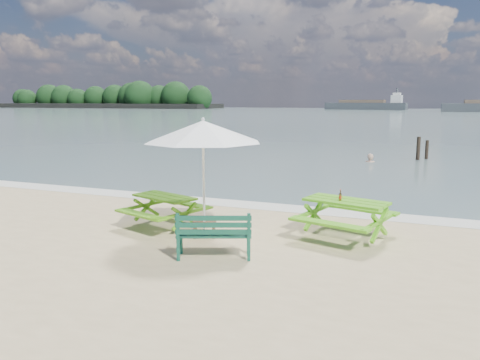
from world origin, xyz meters
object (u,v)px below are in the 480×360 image
at_px(swimmer, 369,171).
at_px(patio_umbrella, 203,132).
at_px(park_bench, 214,243).
at_px(side_table, 204,228).
at_px(picnic_table_left, 165,212).
at_px(beer_bottle, 340,197).
at_px(picnic_table_right, 345,220).

bearing_deg(swimmer, patio_umbrella, -98.04).
xyz_separation_m(park_bench, side_table, (-0.78, 1.19, -0.09)).
bearing_deg(swimmer, park_bench, -94.55).
height_order(picnic_table_left, patio_umbrella, patio_umbrella).
relative_size(side_table, swimmer, 0.39).
xyz_separation_m(picnic_table_left, side_table, (1.21, -0.37, -0.18)).
bearing_deg(swimmer, side_table, -98.04).
xyz_separation_m(picnic_table_left, swimmer, (3.21, 13.78, -0.81)).
bearing_deg(park_bench, picnic_table_left, 141.79).
bearing_deg(beer_bottle, picnic_table_right, 34.63).
bearing_deg(picnic_table_left, park_bench, -38.21).
distance_m(park_bench, beer_bottle, 2.99).
relative_size(picnic_table_left, side_table, 3.17).
height_order(side_table, swimmer, swimmer).
height_order(picnic_table_right, swimmer, picnic_table_right).
xyz_separation_m(park_bench, swimmer, (1.22, 15.35, -0.72)).
xyz_separation_m(side_table, patio_umbrella, (0.00, 0.00, 2.12)).
xyz_separation_m(side_table, beer_bottle, (2.77, 0.95, 0.73)).
distance_m(park_bench, side_table, 1.43).
height_order(picnic_table_right, beer_bottle, beer_bottle).
distance_m(picnic_table_right, park_bench, 3.06).
bearing_deg(park_bench, patio_umbrella, 123.19).
bearing_deg(picnic_table_right, picnic_table_left, -170.97).
distance_m(beer_bottle, swimmer, 13.30).
relative_size(patio_umbrella, beer_bottle, 14.05).
distance_m(side_table, swimmer, 14.31).
xyz_separation_m(picnic_table_right, swimmer, (-0.88, 13.13, -0.85)).
relative_size(picnic_table_left, swimmer, 1.23).
bearing_deg(picnic_table_left, side_table, -17.18).
height_order(park_bench, beer_bottle, beer_bottle).
distance_m(picnic_table_right, patio_umbrella, 3.60).
distance_m(patio_umbrella, swimmer, 14.56).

